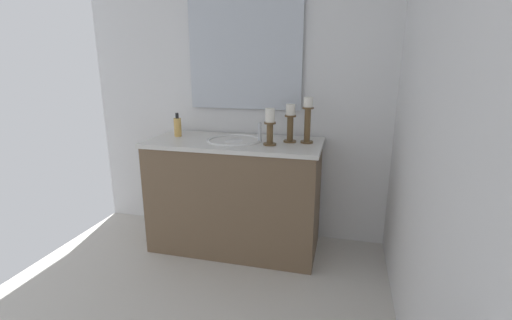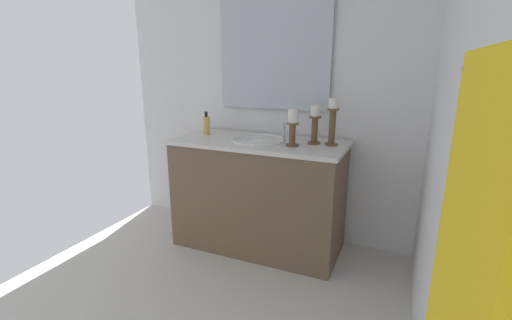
# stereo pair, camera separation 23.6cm
# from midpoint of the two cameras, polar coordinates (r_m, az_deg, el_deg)

# --- Properties ---
(wall_back) EXTENTS (2.73, 0.04, 2.45)m
(wall_back) POSITION_cam_midpoint_polar(r_m,az_deg,el_deg) (1.36, 25.17, 7.25)
(wall_back) COLOR white
(wall_back) RESTS_ON ground
(wall_left) EXTENTS (0.04, 2.46, 2.45)m
(wall_left) POSITION_cam_midpoint_polar(r_m,az_deg,el_deg) (2.87, -5.68, 12.05)
(wall_left) COLOR white
(wall_left) RESTS_ON ground
(vanity_cabinet) EXTENTS (0.58, 1.28, 0.84)m
(vanity_cabinet) POSITION_cam_midpoint_polar(r_m,az_deg,el_deg) (2.70, -5.88, -5.64)
(vanity_cabinet) COLOR brown
(vanity_cabinet) RESTS_ON ground
(sink_basin) EXTENTS (0.40, 0.40, 0.24)m
(sink_basin) POSITION_cam_midpoint_polar(r_m,az_deg,el_deg) (2.59, -6.08, 2.23)
(sink_basin) COLOR white
(sink_basin) RESTS_ON vanity_cabinet
(mirror) EXTENTS (0.02, 0.88, 0.89)m
(mirror) POSITION_cam_midpoint_polar(r_m,az_deg,el_deg) (2.79, -4.42, 17.28)
(mirror) COLOR silver
(candle_holder_tall) EXTENTS (0.09, 0.09, 0.32)m
(candle_holder_tall) POSITION_cam_midpoint_polar(r_m,az_deg,el_deg) (2.48, 5.63, 6.54)
(candle_holder_tall) COLOR brown
(candle_holder_tall) RESTS_ON vanity_cabinet
(candle_holder_short) EXTENTS (0.09, 0.09, 0.27)m
(candle_holder_short) POSITION_cam_midpoint_polar(r_m,az_deg,el_deg) (2.50, 2.86, 6.05)
(candle_holder_short) COLOR brown
(candle_holder_short) RESTS_ON vanity_cabinet
(candle_holder_mid) EXTENTS (0.09, 0.09, 0.25)m
(candle_holder_mid) POSITION_cam_midpoint_polar(r_m,az_deg,el_deg) (2.41, -0.55, 5.47)
(candle_holder_mid) COLOR brown
(candle_holder_mid) RESTS_ON vanity_cabinet
(soap_bottle) EXTENTS (0.06, 0.06, 0.18)m
(soap_bottle) POSITION_cam_midpoint_polar(r_m,az_deg,el_deg) (2.81, -14.89, 5.17)
(soap_bottle) COLOR #E5B259
(soap_bottle) RESTS_ON vanity_cabinet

